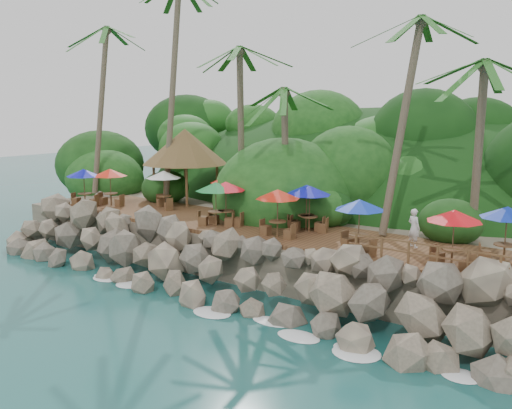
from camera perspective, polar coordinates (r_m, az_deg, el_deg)
The scene contains 12 objects.
ground at distance 24.83m, azimuth -8.42°, elevation -9.73°, with size 140.00×140.00×0.00m, color #19514F.
land_base at distance 37.15m, azimuth 9.25°, elevation -1.38°, with size 32.00×25.20×2.10m, color gray.
jungle_hill at distance 44.03m, azimuth 13.73°, elevation -1.13°, with size 44.80×28.00×15.40m, color #143811.
seawall at distance 25.85m, azimuth -5.33°, elevation -6.18°, with size 29.00×4.00×2.30m, color gray, non-canonical shape.
terrace at distance 28.58m, azimuth 0.00°, elevation -2.37°, with size 26.00×5.00×0.20m, color brown.
jungle_foliage at distance 36.51m, azimuth 8.48°, elevation -3.25°, with size 44.00×16.00×12.00m, color #143811, non-canonical shape.
foam_line at distance 25.02m, azimuth -7.93°, elevation -9.49°, with size 25.20×0.80×0.06m.
palms at distance 31.18m, azimuth 0.38°, elevation 16.87°, with size 30.91×6.57×14.76m.
palapa at distance 35.48m, azimuth -7.21°, elevation 5.86°, with size 5.40×5.40×4.60m.
dining_clusters at distance 27.84m, azimuth -0.42°, elevation 1.41°, with size 25.67×5.13×2.25m.
railing at distance 21.96m, azimuth 16.58°, elevation -4.77°, with size 6.10×0.10×1.00m.
waiter at distance 25.09m, azimuth 15.74°, elevation -2.31°, with size 0.62×0.41×1.70m, color silver.
Camera 1 is at (16.66, -16.38, 8.40)m, focal length 39.39 mm.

